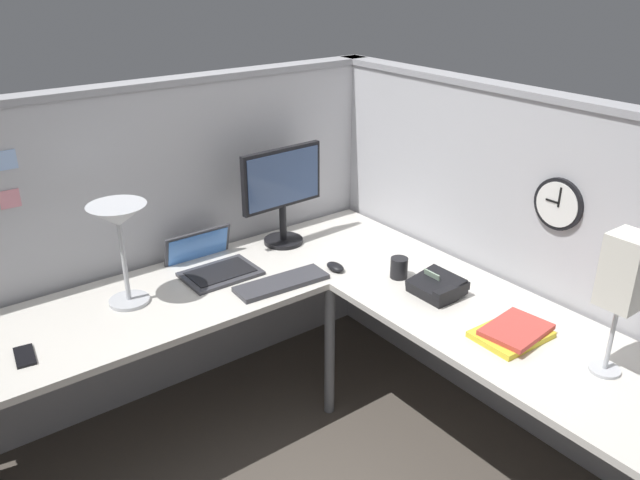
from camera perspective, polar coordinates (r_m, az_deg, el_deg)
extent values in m
plane|color=#4C443D|center=(3.15, 0.28, -17.43)|extent=(6.80, 6.80, 0.00)
cube|color=#B2B2B7|center=(3.23, -14.38, -0.77)|extent=(2.57, 0.10, 1.55)
cube|color=#939399|center=(2.99, -15.96, 13.09)|extent=(2.57, 0.12, 0.03)
cube|color=#B2B2B7|center=(3.10, 16.26, -2.01)|extent=(0.10, 2.37, 1.55)
cube|color=#939399|center=(2.86, 18.11, 12.36)|extent=(0.12, 2.37, 0.03)
cube|color=beige|center=(2.92, -11.26, -4.54)|extent=(2.35, 0.66, 0.03)
cube|color=beige|center=(2.67, 16.58, -8.02)|extent=(0.66, 1.49, 0.03)
cylinder|color=slate|center=(3.12, 0.86, -9.85)|extent=(0.05, 0.05, 0.70)
cylinder|color=black|center=(3.30, -3.27, -0.07)|extent=(0.20, 0.20, 0.02)
cylinder|color=black|center=(3.26, -3.31, 1.54)|extent=(0.04, 0.04, 0.20)
cube|color=black|center=(3.18, -3.41, 5.53)|extent=(0.46, 0.05, 0.30)
cube|color=#384C72|center=(3.17, -3.22, 5.45)|extent=(0.42, 0.03, 0.26)
cube|color=#38383D|center=(3.00, -8.82, -2.98)|extent=(0.34, 0.24, 0.02)
cube|color=black|center=(3.00, -8.83, -2.81)|extent=(0.29, 0.18, 0.00)
cube|color=#38383D|center=(3.17, -10.83, -0.88)|extent=(0.34, 0.07, 0.22)
cube|color=#4C84D8|center=(3.16, -10.77, -0.93)|extent=(0.31, 0.05, 0.18)
cube|color=#38383D|center=(2.89, -3.43, -3.82)|extent=(0.44, 0.17, 0.02)
ellipsoid|color=black|center=(3.01, 1.37, -2.40)|extent=(0.06, 0.10, 0.03)
cylinder|color=#B7BABF|center=(2.86, -16.57, -5.18)|extent=(0.17, 0.17, 0.02)
cylinder|color=#B7BABF|center=(2.78, -17.03, -1.72)|extent=(0.02, 0.02, 0.38)
cone|color=#B7BABF|center=(2.70, -17.54, 2.10)|extent=(0.24, 0.24, 0.09)
cube|color=black|center=(2.64, -24.75, -9.35)|extent=(0.09, 0.15, 0.01)
cube|color=black|center=(2.84, 10.31, -4.14)|extent=(0.19, 0.20, 0.10)
cube|color=#8CA58C|center=(2.84, 9.93, -3.20)|extent=(0.01, 0.09, 0.04)
cube|color=black|center=(2.78, 11.60, -4.42)|extent=(0.19, 0.04, 0.04)
cube|color=yellow|center=(2.62, 16.60, -8.05)|extent=(0.29, 0.22, 0.02)
cube|color=#BF3F38|center=(2.61, 17.04, -7.62)|extent=(0.28, 0.22, 0.02)
cylinder|color=#B7BABF|center=(2.54, 23.95, -10.47)|extent=(0.11, 0.11, 0.01)
cylinder|color=#B7BABF|center=(2.47, 24.47, -7.89)|extent=(0.02, 0.02, 0.27)
cube|color=silver|center=(2.36, 25.54, -2.49)|extent=(0.13, 0.13, 0.26)
cylinder|color=black|center=(2.96, 6.98, -2.43)|extent=(0.08, 0.08, 0.10)
cylinder|color=black|center=(2.79, 20.48, 3.03)|extent=(0.03, 0.22, 0.22)
cylinder|color=white|center=(2.78, 20.28, 2.96)|extent=(0.00, 0.19, 0.19)
cube|color=black|center=(2.78, 19.94, 3.26)|extent=(0.00, 0.06, 0.01)
cube|color=black|center=(2.76, 20.52, 3.56)|extent=(0.00, 0.01, 0.08)
cube|color=pink|center=(2.88, -25.84, 3.29)|extent=(0.08, 0.00, 0.08)
cube|color=#99B7E5|center=(2.83, -26.06, 6.40)|extent=(0.07, 0.00, 0.08)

